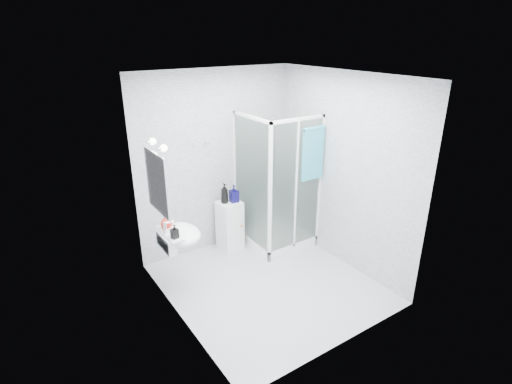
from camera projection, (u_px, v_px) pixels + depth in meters
room at (269, 190)px, 4.68m from camera, size 2.40×2.60×2.60m
shower_enclosure at (275, 218)px, 5.93m from camera, size 0.90×0.95×2.00m
wall_basin at (178, 235)px, 4.71m from camera, size 0.46×0.56×0.35m
mirror at (157, 183)px, 4.34m from camera, size 0.02×0.60×0.70m
vanity_lights at (157, 145)px, 4.21m from camera, size 0.10×0.40×0.08m
wall_hooks at (201, 144)px, 5.40m from camera, size 0.23×0.06×0.03m
storage_cabinet at (230, 226)px, 5.87m from camera, size 0.33×0.35×0.75m
hand_towel at (313, 152)px, 5.39m from camera, size 0.35×0.05×0.74m
shampoo_bottle_a at (224, 193)px, 5.66m from camera, size 0.12×0.12×0.29m
shampoo_bottle_b at (234, 194)px, 5.70m from camera, size 0.12×0.12×0.26m
soap_dispenser_orange at (166, 221)px, 4.70m from camera, size 0.17×0.17×0.18m
soap_dispenser_black at (174, 231)px, 4.48m from camera, size 0.09×0.09×0.17m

